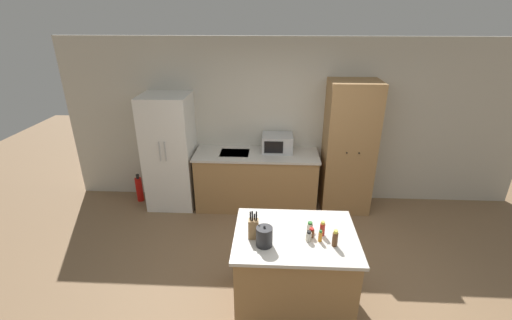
# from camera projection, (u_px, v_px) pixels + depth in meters

# --- Properties ---
(ground_plane) EXTENTS (14.00, 14.00, 0.00)m
(ground_plane) POSITION_uv_depth(u_px,v_px,m) (297.00, 298.00, 3.79)
(ground_plane) COLOR #846647
(wall_back) EXTENTS (7.20, 0.06, 2.60)m
(wall_back) POSITION_uv_depth(u_px,v_px,m) (292.00, 123.00, 5.41)
(wall_back) COLOR beige
(wall_back) RESTS_ON ground_plane
(refrigerator) EXTENTS (0.72, 0.66, 1.80)m
(refrigerator) POSITION_uv_depth(u_px,v_px,m) (170.00, 152.00, 5.33)
(refrigerator) COLOR white
(refrigerator) RESTS_ON ground_plane
(back_counter) EXTENTS (1.91, 0.68, 0.92)m
(back_counter) POSITION_uv_depth(u_px,v_px,m) (256.00, 180.00, 5.44)
(back_counter) COLOR #9E7547
(back_counter) RESTS_ON ground_plane
(pantry_cabinet) EXTENTS (0.73, 0.61, 2.03)m
(pantry_cabinet) POSITION_uv_depth(u_px,v_px,m) (348.00, 148.00, 5.19)
(pantry_cabinet) COLOR #9E7547
(pantry_cabinet) RESTS_ON ground_plane
(kitchen_island) EXTENTS (1.22, 0.92, 0.89)m
(kitchen_island) POSITION_uv_depth(u_px,v_px,m) (294.00, 269.00, 3.56)
(kitchen_island) COLOR #9E7547
(kitchen_island) RESTS_ON ground_plane
(microwave) EXTENTS (0.47, 0.39, 0.27)m
(microwave) POSITION_uv_depth(u_px,v_px,m) (277.00, 143.00, 5.30)
(microwave) COLOR #B2B5B7
(microwave) RESTS_ON back_counter
(knife_block) EXTENTS (0.10, 0.08, 0.31)m
(knife_block) POSITION_uv_depth(u_px,v_px,m) (253.00, 228.00, 3.30)
(knife_block) COLOR #9E7547
(knife_block) RESTS_ON kitchen_island
(spice_bottle_tall_dark) EXTENTS (0.05, 0.05, 0.16)m
(spice_bottle_tall_dark) POSITION_uv_depth(u_px,v_px,m) (322.00, 229.00, 3.35)
(spice_bottle_tall_dark) COLOR #B2281E
(spice_bottle_tall_dark) RESTS_ON kitchen_island
(spice_bottle_short_red) EXTENTS (0.06, 0.06, 0.11)m
(spice_bottle_short_red) POSITION_uv_depth(u_px,v_px,m) (309.00, 236.00, 3.27)
(spice_bottle_short_red) COLOR beige
(spice_bottle_short_red) RESTS_ON kitchen_island
(spice_bottle_amber_oil) EXTENTS (0.06, 0.06, 0.10)m
(spice_bottle_amber_oil) POSITION_uv_depth(u_px,v_px,m) (310.00, 227.00, 3.43)
(spice_bottle_amber_oil) COLOR beige
(spice_bottle_amber_oil) RESTS_ON kitchen_island
(spice_bottle_green_herb) EXTENTS (0.05, 0.05, 0.17)m
(spice_bottle_green_herb) POSITION_uv_depth(u_px,v_px,m) (335.00, 238.00, 3.19)
(spice_bottle_green_herb) COLOR #563319
(spice_bottle_green_herb) RESTS_ON kitchen_island
(spice_bottle_pale_salt) EXTENTS (0.04, 0.04, 0.12)m
(spice_bottle_pale_salt) POSITION_uv_depth(u_px,v_px,m) (320.00, 236.00, 3.26)
(spice_bottle_pale_salt) COLOR orange
(spice_bottle_pale_salt) RESTS_ON kitchen_island
(spice_bottle_orange_cap) EXTENTS (0.06, 0.06, 0.10)m
(spice_bottle_orange_cap) POSITION_uv_depth(u_px,v_px,m) (311.00, 233.00, 3.33)
(spice_bottle_orange_cap) COLOR #563319
(spice_bottle_orange_cap) RESTS_ON kitchen_island
(kettle) EXTENTS (0.16, 0.16, 0.22)m
(kettle) POSITION_uv_depth(u_px,v_px,m) (264.00, 237.00, 3.19)
(kettle) COLOR #232326
(kettle) RESTS_ON kitchen_island
(fire_extinguisher) EXTENTS (0.11, 0.11, 0.48)m
(fire_extinguisher) POSITION_uv_depth(u_px,v_px,m) (139.00, 189.00, 5.67)
(fire_extinguisher) COLOR red
(fire_extinguisher) RESTS_ON ground_plane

